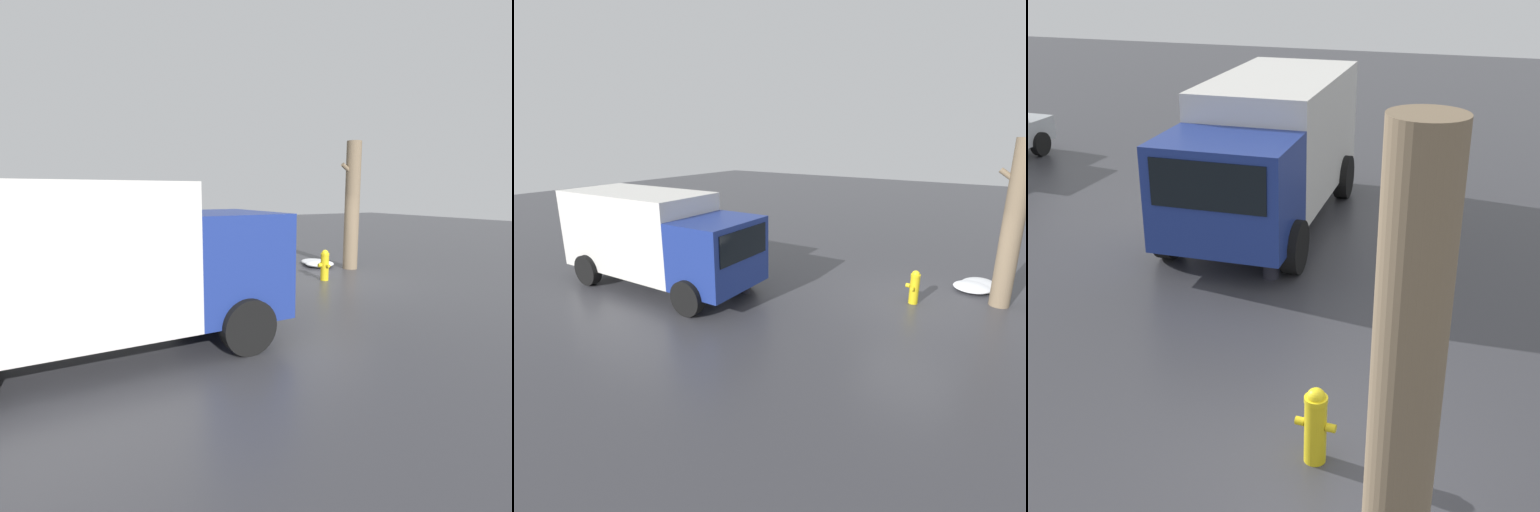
# 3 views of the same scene
# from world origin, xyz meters

# --- Properties ---
(ground_plane) EXTENTS (60.00, 60.00, 0.00)m
(ground_plane) POSITION_xyz_m (0.00, 0.00, 0.00)
(ground_plane) COLOR #38383D
(fire_hydrant) EXTENTS (0.34, 0.44, 0.90)m
(fire_hydrant) POSITION_xyz_m (0.00, -0.00, 0.46)
(fire_hydrant) COLOR yellow
(fire_hydrant) RESTS_ON ground_plane
(tree_trunk) EXTENTS (0.73, 0.48, 4.17)m
(tree_trunk) POSITION_xyz_m (-1.88, -1.09, 2.10)
(tree_trunk) COLOR #7F6B51
(tree_trunk) RESTS_ON ground_plane
(delivery_truck) EXTENTS (5.97, 2.63, 2.68)m
(delivery_truck) POSITION_xyz_m (6.57, 2.74, 1.48)
(delivery_truck) COLOR navy
(delivery_truck) RESTS_ON ground_plane
(pedestrian) EXTENTS (0.39, 0.39, 1.81)m
(pedestrian) POSITION_xyz_m (4.09, 1.87, 0.99)
(pedestrian) COLOR #23232D
(pedestrian) RESTS_ON ground_plane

